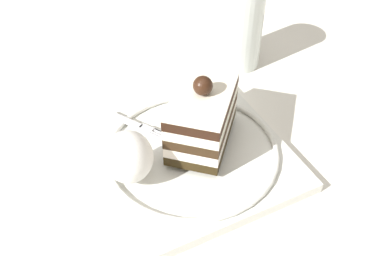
# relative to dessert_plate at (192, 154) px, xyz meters

# --- Properties ---
(ground_plane) EXTENTS (2.40, 2.40, 0.00)m
(ground_plane) POSITION_rel_dessert_plate_xyz_m (-0.01, -0.02, -0.01)
(ground_plane) COLOR silver
(dessert_plate) EXTENTS (0.24, 0.24, 0.02)m
(dessert_plate) POSITION_rel_dessert_plate_xyz_m (0.00, 0.00, 0.00)
(dessert_plate) COLOR silver
(dessert_plate) RESTS_ON ground_plane
(cake_slice) EXTENTS (0.12, 0.11, 0.09)m
(cake_slice) POSITION_rel_dessert_plate_xyz_m (0.02, 0.01, 0.04)
(cake_slice) COLOR black
(cake_slice) RESTS_ON dessert_plate
(whipped_cream_dollop) EXTENTS (0.05, 0.05, 0.06)m
(whipped_cream_dollop) POSITION_rel_dessert_plate_xyz_m (-0.07, 0.01, 0.04)
(whipped_cream_dollop) COLOR white
(whipped_cream_dollop) RESTS_ON dessert_plate
(fork) EXTENTS (0.05, 0.10, 0.00)m
(fork) POSITION_rel_dessert_plate_xyz_m (-0.03, 0.07, 0.01)
(fork) COLOR silver
(fork) RESTS_ON dessert_plate
(drink_glass_far) EXTENTS (0.07, 0.07, 0.11)m
(drink_glass_far) POSITION_rel_dessert_plate_xyz_m (0.17, 0.12, 0.04)
(drink_glass_far) COLOR white
(drink_glass_far) RESTS_ON ground_plane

